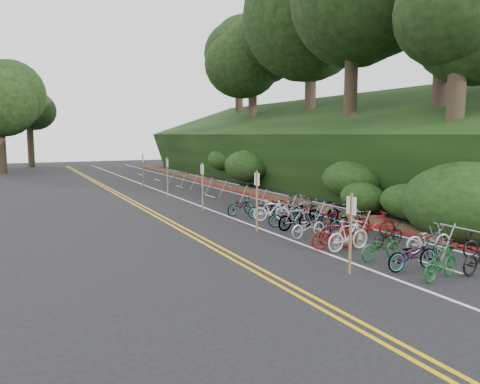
% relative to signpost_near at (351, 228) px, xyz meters
% --- Properties ---
extents(ground, '(120.00, 120.00, 0.00)m').
position_rel_signpost_near_xyz_m(ground, '(-0.17, 1.38, -1.34)').
color(ground, black).
rests_on(ground, ground).
extents(road_markings, '(7.47, 80.00, 0.01)m').
position_rel_signpost_near_xyz_m(road_markings, '(0.46, 11.48, -1.33)').
color(road_markings, gold).
rests_on(road_markings, ground).
extents(red_curb, '(0.25, 28.00, 0.10)m').
position_rel_signpost_near_xyz_m(red_curb, '(5.53, 13.38, -1.29)').
color(red_curb, maroon).
rests_on(red_curb, ground).
extents(embankment, '(14.30, 48.14, 9.11)m').
position_rel_signpost_near_xyz_m(embankment, '(12.79, 20.42, 1.23)').
color(embankment, black).
rests_on(embankment, ground).
extents(tree_cluster, '(32.40, 54.00, 18.29)m').
position_rel_signpost_near_xyz_m(tree_cluster, '(9.59, 23.42, 10.08)').
color(tree_cluster, '#2D2319').
rests_on(tree_cluster, ground).
extents(bike_racks_rest, '(1.14, 23.00, 1.17)m').
position_rel_signpost_near_xyz_m(bike_racks_rest, '(2.83, 14.38, -0.48)').
color(bike_racks_rest, gray).
rests_on(bike_racks_rest, ground).
extents(signpost_near, '(0.08, 0.40, 2.33)m').
position_rel_signpost_near_xyz_m(signpost_near, '(0.00, 0.00, 0.00)').
color(signpost_near, brown).
rests_on(signpost_near, ground).
extents(signposts_rest, '(0.08, 18.40, 2.50)m').
position_rel_signpost_near_xyz_m(signposts_rest, '(0.43, 15.38, 0.09)').
color(signposts_rest, brown).
rests_on(signposts_rest, ground).
extents(bike_front, '(0.85, 1.77, 1.03)m').
position_rel_signpost_near_xyz_m(bike_front, '(1.42, 2.55, -0.82)').
color(bike_front, maroon).
rests_on(bike_front, ground).
extents(bike_valet, '(3.47, 13.70, 1.08)m').
position_rel_signpost_near_xyz_m(bike_valet, '(2.92, 4.27, -0.87)').
color(bike_valet, '#144C1E').
rests_on(bike_valet, ground).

